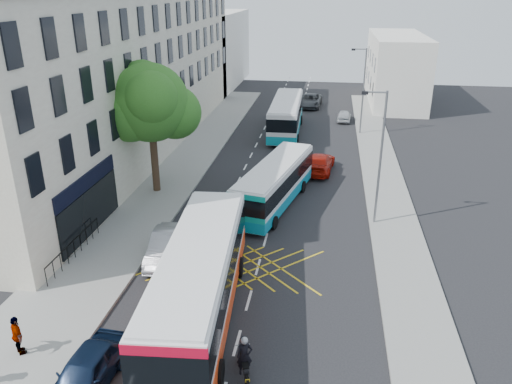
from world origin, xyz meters
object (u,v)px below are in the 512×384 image
at_px(bus_near, 199,280).
at_px(pedestrian_far, 17,336).
at_px(bus_mid, 274,184).
at_px(parked_car_silver, 167,246).
at_px(distant_car_silver, 344,116).
at_px(red_hatchback, 320,163).
at_px(parked_car_blue, 86,372).
at_px(motorbike, 244,358).
at_px(lamp_near, 379,152).
at_px(lamp_far, 363,87).
at_px(bus_far, 286,115).
at_px(distant_car_grey, 310,101).
at_px(street_tree, 150,104).

relative_size(bus_near, pedestrian_far, 7.31).
xyz_separation_m(bus_mid, parked_car_silver, (-4.83, -7.80, -0.76)).
xyz_separation_m(bus_mid, distant_car_silver, (4.91, 22.94, -0.90)).
xyz_separation_m(bus_near, red_hatchback, (4.61, 19.24, -1.09)).
height_order(parked_car_blue, distant_car_silver, parked_car_blue).
bearing_deg(parked_car_blue, motorbike, 18.84).
relative_size(bus_mid, parked_car_blue, 2.49).
bearing_deg(lamp_near, red_hatchback, 111.54).
height_order(lamp_far, bus_far, lamp_far).
relative_size(motorbike, distant_car_silver, 0.55).
distance_m(parked_car_blue, distant_car_grey, 46.72).
xyz_separation_m(bus_near, parked_car_blue, (-2.98, -4.81, -1.09)).
height_order(lamp_near, distant_car_silver, lamp_near).
bearing_deg(bus_near, bus_far, 83.76).
height_order(bus_mid, parked_car_silver, bus_mid).
xyz_separation_m(distant_car_grey, distant_car_silver, (3.91, -6.25, -0.14)).
distance_m(bus_far, motorbike, 33.40).
bearing_deg(parked_car_silver, street_tree, 107.20).
bearing_deg(bus_near, pedestrian_far, -154.51).
height_order(bus_far, motorbike, bus_far).
distance_m(parked_car_blue, pedestrian_far, 3.57).
height_order(street_tree, bus_mid, street_tree).
bearing_deg(pedestrian_far, red_hatchback, -74.04).
distance_m(street_tree, lamp_far, 22.57).
relative_size(lamp_far, pedestrian_far, 4.75).
xyz_separation_m(bus_mid, pedestrian_far, (-8.19, -15.99, -0.51)).
relative_size(motorbike, parked_car_blue, 0.46).
distance_m(street_tree, bus_mid, 9.76).
height_order(bus_near, red_hatchback, bus_near).
distance_m(street_tree, pedestrian_far, 17.79).
height_order(red_hatchback, distant_car_silver, red_hatchback).
height_order(lamp_far, pedestrian_far, lamp_far).
height_order(bus_far, red_hatchback, bus_far).
xyz_separation_m(lamp_near, lamp_far, (0.00, 20.00, 0.00)).
bearing_deg(bus_mid, pedestrian_far, -104.52).
xyz_separation_m(street_tree, red_hatchback, (11.21, 5.90, -5.58)).
xyz_separation_m(motorbike, distant_car_grey, (0.32, 44.92, -0.09)).
distance_m(parked_car_silver, distant_car_grey, 37.45).
distance_m(bus_mid, pedestrian_far, 17.97).
distance_m(red_hatchback, distant_car_grey, 22.37).
relative_size(motorbike, red_hatchback, 0.39).
height_order(lamp_near, pedestrian_far, lamp_near).
bearing_deg(parked_car_blue, parked_car_silver, 94.28).
height_order(bus_far, pedestrian_far, bus_far).
distance_m(street_tree, bus_far, 18.84).
bearing_deg(street_tree, lamp_near, -11.40).
xyz_separation_m(parked_car_blue, distant_car_silver, (9.74, 40.11, -0.11)).
height_order(lamp_near, bus_near, lamp_near).
xyz_separation_m(street_tree, motorbike, (9.12, -16.72, -5.46)).
xyz_separation_m(lamp_near, red_hatchback, (-3.50, 8.87, -3.91)).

